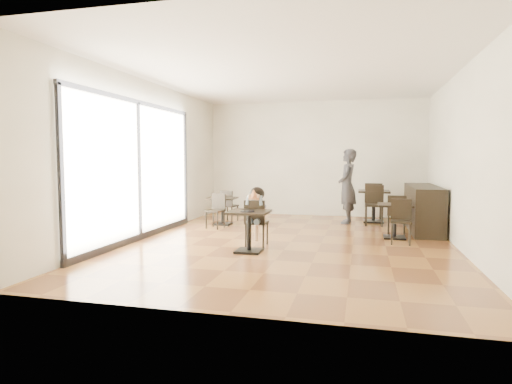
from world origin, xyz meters
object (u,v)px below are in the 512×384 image
(cafe_table_left, at_px, (223,211))
(cafe_table_mid, at_px, (395,221))
(adult_patron, at_px, (347,186))
(cafe_table_back, at_px, (374,206))
(chair_left_b, at_px, (215,211))
(child_chair, at_px, (257,223))
(chair_left_a, at_px, (230,206))
(child_table, at_px, (249,232))
(chair_mid_a, at_px, (397,214))
(child, at_px, (257,217))
(chair_mid_b, at_px, (401,222))
(chair_back_a, at_px, (373,201))
(chair_back_b, at_px, (374,205))

(cafe_table_left, bearing_deg, cafe_table_mid, -12.40)
(adult_patron, xyz_separation_m, cafe_table_back, (0.65, 0.30, -0.52))
(adult_patron, relative_size, chair_left_b, 2.32)
(child_chair, relative_size, adult_patron, 0.47)
(cafe_table_mid, relative_size, chair_left_b, 0.87)
(cafe_table_left, height_order, chair_left_a, chair_left_a)
(cafe_table_mid, bearing_deg, cafe_table_back, 99.45)
(child_table, height_order, chair_mid_a, chair_mid_a)
(child, distance_m, cafe_table_mid, 2.89)
(chair_mid_b, bearing_deg, child_chair, -158.35)
(child, xyz_separation_m, chair_back_a, (2.17, 4.02, -0.06))
(chair_mid_b, xyz_separation_m, chair_back_a, (-0.43, 3.19, 0.07))
(chair_mid_a, bearing_deg, chair_left_a, -8.32)
(chair_back_b, bearing_deg, chair_mid_b, -77.67)
(chair_left_b, xyz_separation_m, chair_back_b, (3.57, 1.29, 0.09))
(child, distance_m, chair_back_a, 4.57)
(chair_back_a, bearing_deg, child, 62.67)
(child_chair, bearing_deg, cafe_table_back, -121.49)
(cafe_table_mid, height_order, cafe_table_back, cafe_table_back)
(chair_mid_b, height_order, chair_left_a, chair_mid_b)
(child_chair, distance_m, adult_patron, 3.61)
(child_chair, bearing_deg, chair_left_b, -50.40)
(cafe_table_left, distance_m, chair_left_a, 0.55)
(cafe_table_back, distance_m, chair_left_a, 3.65)
(adult_patron, relative_size, chair_mid_b, 2.20)
(child_table, bearing_deg, chair_left_a, 112.76)
(child, height_order, chair_back_a, child)
(cafe_table_left, height_order, chair_left_b, chair_left_b)
(cafe_table_mid, xyz_separation_m, chair_back_a, (-0.36, 2.64, 0.14))
(chair_mid_a, bearing_deg, child_chair, 40.51)
(cafe_table_back, distance_m, chair_back_a, 0.49)
(cafe_table_back, distance_m, chair_mid_b, 2.74)
(child_chair, distance_m, chair_back_a, 4.57)
(cafe_table_back, bearing_deg, child_table, -117.93)
(chair_mid_b, bearing_deg, child, -158.35)
(cafe_table_left, bearing_deg, cafe_table_back, 19.87)
(chair_mid_b, height_order, chair_back_b, chair_back_b)
(child_table, relative_size, chair_back_b, 0.74)
(adult_patron, xyz_separation_m, cafe_table_mid, (1.01, -1.86, -0.57))
(chair_mid_a, bearing_deg, chair_back_a, -74.44)
(cafe_table_left, height_order, cafe_table_back, cafe_table_back)
(child_table, bearing_deg, chair_mid_a, 43.69)
(cafe_table_left, distance_m, chair_mid_a, 4.02)
(adult_patron, bearing_deg, chair_back_b, 69.96)
(chair_mid_a, height_order, chair_left_a, chair_mid_a)
(chair_mid_a, height_order, chair_mid_b, same)
(adult_patron, height_order, cafe_table_mid, adult_patron)
(child_chair, bearing_deg, adult_patron, -115.11)
(cafe_table_left, relative_size, chair_back_a, 0.68)
(child_chair, height_order, child, child)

